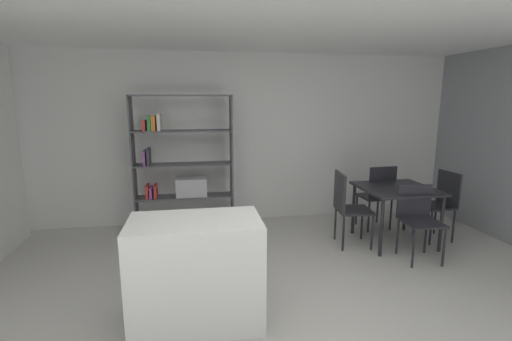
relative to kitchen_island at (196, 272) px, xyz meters
name	(u,v)px	position (x,y,z in m)	size (l,w,h in m)	color
ground_plane	(269,328)	(0.58, -0.20, -0.46)	(9.79, 9.79, 0.00)	beige
back_partition	(232,139)	(0.58, 2.69, 0.83)	(7.11, 0.06, 2.58)	silver
kitchen_island	(196,272)	(0.00, 0.00, 0.00)	(1.08, 0.61, 0.92)	white
open_bookshelf	(180,170)	(-0.20, 2.33, 0.43)	(1.40, 0.30, 1.95)	#4C4C51
dining_table	(396,194)	(2.62, 1.37, 0.21)	(0.92, 0.91, 0.75)	#232328
dining_chair_far	(378,192)	(2.62, 1.84, 0.11)	(0.45, 0.44, 0.96)	#232328
dining_chair_island_side	(347,203)	(1.93, 1.38, 0.11)	(0.48, 0.49, 0.97)	#232328
dining_chair_near	(418,215)	(2.62, 0.89, 0.07)	(0.46, 0.47, 0.87)	#232328
dining_chair_window_side	(441,199)	(3.29, 1.37, 0.10)	(0.42, 0.43, 0.94)	#232328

